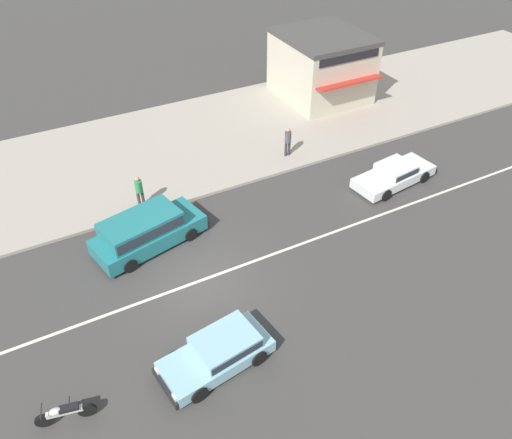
% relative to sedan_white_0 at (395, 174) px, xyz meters
% --- Properties ---
extents(ground_plane, '(160.00, 160.00, 0.00)m').
position_rel_sedan_white_0_xyz_m(ground_plane, '(-11.15, -1.78, -0.53)').
color(ground_plane, '#423F3D').
extents(lane_centre_stripe, '(50.40, 0.14, 0.01)m').
position_rel_sedan_white_0_xyz_m(lane_centre_stripe, '(-11.15, -1.78, -0.53)').
color(lane_centre_stripe, silver).
rests_on(lane_centre_stripe, ground).
extents(kerb_strip, '(68.00, 10.00, 0.15)m').
position_rel_sedan_white_0_xyz_m(kerb_strip, '(-11.15, 8.26, -0.46)').
color(kerb_strip, '#ADA393').
rests_on(kerb_strip, ground).
extents(sedan_white_0, '(4.61, 2.17, 1.06)m').
position_rel_sedan_white_0_xyz_m(sedan_white_0, '(0.00, 0.00, 0.00)').
color(sedan_white_0, white).
rests_on(sedan_white_0, ground).
extents(hatchback_pale_blue_2, '(4.01, 2.19, 1.10)m').
position_rel_sedan_white_0_xyz_m(hatchback_pale_blue_2, '(-12.03, -5.57, 0.06)').
color(hatchback_pale_blue_2, '#93C6D6').
rests_on(hatchback_pale_blue_2, ground).
extents(minivan_teal_3, '(5.14, 2.91, 1.56)m').
position_rel_sedan_white_0_xyz_m(minivan_teal_3, '(-12.33, 1.23, 0.31)').
color(minivan_teal_3, teal).
rests_on(minivan_teal_3, ground).
extents(motorcycle_0, '(1.79, 0.63, 0.80)m').
position_rel_sedan_white_0_xyz_m(motorcycle_0, '(-17.03, -5.31, -0.11)').
color(motorcycle_0, black).
rests_on(motorcycle_0, ground).
extents(pedestrian_near_clock, '(0.34, 0.34, 1.62)m').
position_rel_sedan_white_0_xyz_m(pedestrian_near_clock, '(-11.76, 3.82, 0.56)').
color(pedestrian_near_clock, '#4C4238').
rests_on(pedestrian_near_clock, kerb_strip).
extents(pedestrian_by_shop, '(0.34, 0.34, 1.62)m').
position_rel_sedan_white_0_xyz_m(pedestrian_by_shop, '(-3.49, 4.52, 0.56)').
color(pedestrian_by_shop, '#333338').
rests_on(pedestrian_by_shop, kerb_strip).
extents(shopfront_corner_warung, '(4.92, 6.20, 3.94)m').
position_rel_sedan_white_0_xyz_m(shopfront_corner_warung, '(2.05, 9.87, 1.59)').
color(shopfront_corner_warung, beige).
rests_on(shopfront_corner_warung, kerb_strip).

